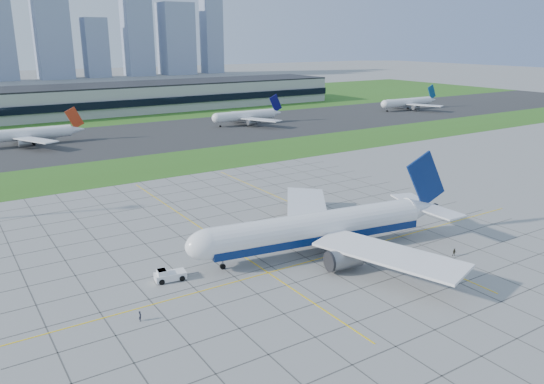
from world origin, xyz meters
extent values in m
plane|color=gray|center=(0.00, 0.00, 0.00)|extent=(1400.00, 1400.00, 0.00)
cube|color=#33631C|center=(0.00, 90.00, 0.02)|extent=(700.00, 35.00, 0.04)
cube|color=#383838|center=(0.00, 145.00, 0.03)|extent=(700.00, 75.00, 0.04)
cube|color=#33631C|center=(0.00, 255.00, 0.02)|extent=(700.00, 145.00, 0.04)
cube|color=#474744|center=(-48.00, 10.00, 0.01)|extent=(0.18, 130.00, 0.02)
cube|color=#474744|center=(-40.00, 10.00, 0.01)|extent=(0.18, 130.00, 0.02)
cube|color=#474744|center=(-32.00, 10.00, 0.01)|extent=(0.18, 130.00, 0.02)
cube|color=#474744|center=(-24.00, 10.00, 0.01)|extent=(0.18, 130.00, 0.02)
cube|color=#474744|center=(-16.00, 10.00, 0.01)|extent=(0.18, 130.00, 0.02)
cube|color=#474744|center=(-8.00, 10.00, 0.01)|extent=(0.18, 130.00, 0.02)
cube|color=#474744|center=(0.00, 10.00, 0.01)|extent=(0.18, 130.00, 0.02)
cube|color=#474744|center=(8.00, 10.00, 0.01)|extent=(0.18, 130.00, 0.02)
cube|color=#474744|center=(16.00, 10.00, 0.01)|extent=(0.18, 130.00, 0.02)
cube|color=#474744|center=(24.00, 10.00, 0.01)|extent=(0.18, 130.00, 0.02)
cube|color=#474744|center=(32.00, 10.00, 0.01)|extent=(0.18, 130.00, 0.02)
cube|color=#474744|center=(40.00, 10.00, 0.01)|extent=(0.18, 130.00, 0.02)
cube|color=#474744|center=(48.00, 10.00, 0.01)|extent=(0.18, 130.00, 0.02)
cube|color=#474744|center=(0.00, -40.00, 0.01)|extent=(110.00, 0.18, 0.02)
cube|color=#474744|center=(0.00, -32.00, 0.01)|extent=(110.00, 0.18, 0.02)
cube|color=#474744|center=(0.00, -24.00, 0.01)|extent=(110.00, 0.18, 0.02)
cube|color=#474744|center=(0.00, -16.00, 0.01)|extent=(110.00, 0.18, 0.02)
cube|color=#474744|center=(0.00, -8.00, 0.01)|extent=(110.00, 0.18, 0.02)
cube|color=#474744|center=(0.00, 0.00, 0.01)|extent=(110.00, 0.18, 0.02)
cube|color=#474744|center=(0.00, 8.00, 0.01)|extent=(110.00, 0.18, 0.02)
cube|color=#474744|center=(0.00, 16.00, 0.01)|extent=(110.00, 0.18, 0.02)
cube|color=#474744|center=(0.00, 24.00, 0.01)|extent=(110.00, 0.18, 0.02)
cube|color=#474744|center=(0.00, 32.00, 0.01)|extent=(110.00, 0.18, 0.02)
cube|color=#474744|center=(0.00, 40.00, 0.01)|extent=(110.00, 0.18, 0.02)
cube|color=#474744|center=(0.00, 48.00, 0.01)|extent=(110.00, 0.18, 0.02)
cube|color=#474744|center=(0.00, 56.00, 0.01)|extent=(110.00, 0.18, 0.02)
cube|color=#474744|center=(0.00, 64.00, 0.01)|extent=(110.00, 0.18, 0.02)
cube|color=yellow|center=(0.00, -2.00, 0.02)|extent=(120.00, 0.25, 0.03)
cube|color=yellow|center=(-10.00, 20.00, 0.02)|extent=(0.25, 100.00, 0.03)
cube|color=yellow|center=(18.00, 20.00, 0.02)|extent=(0.25, 100.00, 0.03)
cube|color=#B7B7B2|center=(40.00, 230.00, 7.50)|extent=(260.00, 42.00, 15.00)
cube|color=black|center=(40.00, 208.50, 7.00)|extent=(260.00, 1.00, 4.00)
cube|color=black|center=(40.00, 230.00, 15.40)|extent=(260.00, 42.00, 0.80)
cube|color=#8693AF|center=(14.00, 520.00, 44.00)|extent=(20.00, 18.00, 88.00)
cube|color=#8693AF|center=(60.00, 520.00, 75.00)|extent=(33.00, 29.70, 150.00)
cube|color=#8693AF|center=(103.00, 520.00, 31.00)|extent=(24.00, 21.60, 62.00)
cube|color=#8693AF|center=(150.00, 520.00, 64.00)|extent=(29.00, 26.10, 128.00)
cube|color=#8693AF|center=(196.00, 520.00, 40.00)|extent=(36.00, 32.40, 80.00)
cube|color=#8693AF|center=(242.00, 520.00, 52.50)|extent=(22.00, 19.80, 105.00)
cylinder|color=white|center=(3.52, 0.98, 5.45)|extent=(45.17, 12.48, 5.84)
cube|color=#081E56|center=(3.52, 0.98, 3.60)|extent=(45.11, 12.09, 1.56)
ellipsoid|color=white|center=(-18.62, 4.34, 5.45)|extent=(10.12, 7.18, 5.84)
cube|color=black|center=(-20.74, 4.66, 5.94)|extent=(2.58, 3.40, 0.58)
cone|color=white|center=(29.04, -2.88, 5.75)|extent=(8.53, 6.65, 5.55)
cube|color=#081E56|center=(29.52, -2.95, 12.27)|extent=(10.57, 2.07, 12.43)
cube|color=white|center=(11.63, 15.52, 4.48)|extent=(22.71, 27.43, 0.94)
cube|color=white|center=(6.97, -15.30, 4.48)|extent=(16.53, 28.64, 0.94)
cylinder|color=slate|center=(5.05, 11.09, 2.53)|extent=(6.81, 4.61, 3.70)
cylinder|color=slate|center=(1.99, -9.13, 2.53)|extent=(6.81, 4.61, 3.70)
cylinder|color=gray|center=(-16.21, 3.97, 1.27)|extent=(0.40, 0.40, 2.53)
cylinder|color=black|center=(-16.21, 3.97, 0.54)|extent=(1.13, 0.64, 1.07)
cylinder|color=black|center=(8.81, 3.34, 0.63)|extent=(1.43, 1.34, 1.27)
cylinder|color=black|center=(7.87, -2.83, 0.63)|extent=(1.43, 1.34, 1.27)
cube|color=white|center=(-26.19, 4.90, 0.81)|extent=(5.74, 3.31, 1.27)
cube|color=white|center=(-27.62, 5.11, 1.72)|extent=(1.91, 2.21, 0.99)
cube|color=black|center=(-27.62, 5.11, 1.90)|extent=(1.70, 2.00, 0.63)
cube|color=gray|center=(-22.35, 4.32, 0.54)|extent=(2.71, 0.57, 0.16)
cylinder|color=black|center=(-27.81, 6.33, 0.50)|extent=(1.05, 0.60, 0.99)
cylinder|color=black|center=(-28.16, 4.01, 0.50)|extent=(1.05, 0.60, 0.99)
cylinder|color=black|center=(-24.23, 5.79, 0.50)|extent=(1.05, 0.60, 0.99)
cylinder|color=black|center=(-24.58, 3.47, 0.50)|extent=(1.05, 0.60, 0.99)
imported|color=black|center=(-35.53, -5.92, 0.82)|extent=(0.63, 0.72, 1.65)
imported|color=black|center=(24.96, -15.43, 0.79)|extent=(0.94, 0.97, 1.58)
cylinder|color=white|center=(-27.44, 151.63, 4.50)|extent=(35.98, 4.80, 4.80)
cube|color=red|center=(-7.46, 151.63, 9.50)|extent=(7.46, 0.40, 9.15)
cube|color=white|center=(-24.95, 162.63, 3.70)|extent=(13.89, 20.66, 0.40)
cube|color=white|center=(-24.95, 140.63, 3.70)|extent=(13.89, 20.66, 0.40)
cylinder|color=black|center=(-24.45, 153.83, 0.50)|extent=(1.00, 1.00, 1.00)
cylinder|color=black|center=(-24.45, 149.43, 0.50)|extent=(1.00, 1.00, 1.00)
cylinder|color=white|center=(73.18, 149.30, 4.50)|extent=(31.89, 4.80, 4.80)
cube|color=#09074F|center=(90.90, 149.30, 9.50)|extent=(7.46, 0.40, 9.15)
cube|color=white|center=(75.40, 160.30, 3.70)|extent=(13.89, 20.66, 0.40)
cube|color=white|center=(75.40, 138.30, 3.70)|extent=(13.89, 20.66, 0.40)
cylinder|color=black|center=(75.84, 151.50, 0.50)|extent=(1.00, 1.00, 1.00)
cylinder|color=black|center=(75.84, 147.10, 0.50)|extent=(1.00, 1.00, 1.00)
cylinder|color=white|center=(182.52, 145.64, 4.50)|extent=(36.93, 4.80, 4.80)
cube|color=navy|center=(203.03, 145.64, 9.50)|extent=(7.46, 0.40, 9.15)
cube|color=white|center=(185.08, 156.64, 3.70)|extent=(13.89, 20.66, 0.40)
cube|color=white|center=(185.08, 134.64, 3.70)|extent=(13.89, 20.66, 0.40)
cylinder|color=black|center=(185.59, 147.84, 0.50)|extent=(1.00, 1.00, 1.00)
cylinder|color=black|center=(185.59, 143.44, 0.50)|extent=(1.00, 1.00, 1.00)
camera|label=1|loc=(-57.73, -77.08, 41.39)|focal=35.00mm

